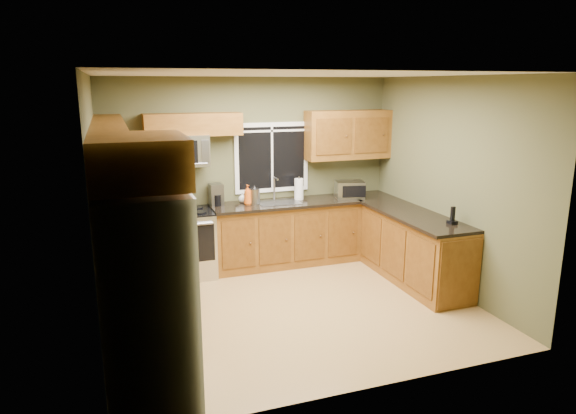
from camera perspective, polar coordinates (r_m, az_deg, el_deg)
floor at (r=6.25m, az=0.64°, el=-11.06°), size 4.20×4.20×0.00m
ceiling at (r=5.69m, az=0.71°, el=14.52°), size 4.20×4.20×0.00m
back_wall at (r=7.51m, az=-4.03°, el=3.90°), size 4.20×0.00×4.20m
front_wall at (r=4.23m, az=9.03°, el=-3.84°), size 4.20×0.00×4.20m
left_wall at (r=5.49m, az=-20.40°, el=-0.51°), size 0.00×3.60×3.60m
right_wall at (r=6.82m, az=17.52°, el=2.32°), size 0.00×3.60×3.60m
window at (r=7.54m, az=-1.81°, el=5.53°), size 1.12×0.03×1.02m
base_cabinets_left at (r=6.21m, az=-16.89°, el=-7.37°), size 0.60×2.65×0.90m
countertop_left at (r=6.06m, az=-16.95°, el=-3.19°), size 0.65×2.65×0.04m
base_cabinets_back at (r=7.55m, az=-0.27°, el=-3.03°), size 2.17×0.60×0.90m
countertop_back at (r=7.41m, az=-0.21°, el=0.41°), size 2.17×0.65×0.04m
base_cabinets_peninsula at (r=7.30m, az=12.60°, el=-3.95°), size 0.60×2.52×0.90m
countertop_peninsula at (r=7.17m, az=12.59°, el=-0.37°), size 0.65×2.50×0.04m
upper_cabinets_left at (r=5.87m, az=-19.15°, el=5.53°), size 0.33×2.65×0.72m
upper_cabinets_back_left at (r=7.08m, az=-10.49°, el=9.00°), size 1.30×0.33×0.30m
upper_cabinets_back_right at (r=7.79m, az=6.67°, el=7.98°), size 1.30×0.33×0.72m
upper_cabinet_over_fridge at (r=4.09m, az=-16.32°, el=4.96°), size 0.72×0.90×0.38m
refrigerator at (r=4.39m, az=-15.33°, el=-9.76°), size 0.74×0.90×1.80m
range at (r=7.19m, az=-11.31°, el=-3.99°), size 0.76×0.69×0.94m
microwave at (r=7.06m, az=-11.94°, el=6.14°), size 0.76×0.41×0.42m
sink at (r=7.38m, az=-1.10°, el=0.61°), size 0.60×0.42×0.36m
toaster_oven at (r=7.70m, az=6.86°, el=1.93°), size 0.47×0.40×0.25m
coffee_maker at (r=7.28m, az=-7.99°, el=1.32°), size 0.19×0.25×0.30m
kettle at (r=7.27m, az=-3.75°, el=1.28°), size 0.17×0.17×0.27m
paper_towel_roll at (r=7.54m, az=1.22°, el=2.00°), size 0.17×0.17×0.34m
soap_bottle_a at (r=7.24m, az=-4.51°, el=1.36°), size 0.13×0.13×0.28m
soap_bottle_c at (r=7.39m, az=-5.07°, el=1.07°), size 0.12×0.12×0.15m
cordless_phone at (r=6.54m, az=17.80°, el=-1.25°), size 0.10×0.10×0.22m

